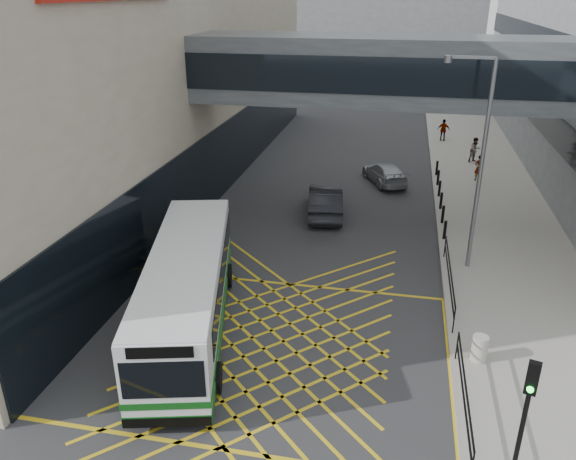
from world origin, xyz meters
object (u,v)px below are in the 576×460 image
Objects in this scene: pedestrian_b at (475,150)px; street_lamp at (478,154)px; car_white at (189,336)px; traffic_light at (526,409)px; pedestrian_a at (479,168)px; pedestrian_c at (444,130)px; car_silver at (385,172)px; bus at (188,288)px; car_dark at (325,200)px; litter_bin at (479,348)px.

street_lamp is at bearing -133.03° from pedestrian_b.
car_white is at bearing -150.80° from pedestrian_b.
traffic_light reaches higher than pedestrian_a.
car_white is 31.12m from pedestrian_c.
car_silver is at bearing 115.94° from traffic_light.
pedestrian_c is (9.87, 28.17, -0.58)m from bus.
bus is 6.76× the size of pedestrian_a.
car_dark is (2.57, 13.05, 0.13)m from car_white.
car_dark is at bearing 72.62° from pedestrian_c.
pedestrian_a is at bearing -128.51° from pedestrian_b.
litter_bin is 28.36m from pedestrian_c.
traffic_light is at bearing 76.26° from car_silver.
traffic_light is 2.26× the size of pedestrian_b.
litter_bin is (6.56, -11.72, -0.21)m from car_dark.
pedestrian_b is (1.81, 28.02, -1.60)m from traffic_light.
litter_bin is at bearing -15.37° from bus.
pedestrian_b is (11.68, 22.71, -0.58)m from bus.
litter_bin is at bearing -131.11° from pedestrian_b.
pedestrian_a reaches higher than litter_bin.
pedestrian_b reaches higher than pedestrian_a.
pedestrian_a is at bearing -148.11° from car_dark.
litter_bin is at bearing -176.06° from car_white.
bus reaches higher than car_white.
pedestrian_a is at bearing 102.23° from traffic_light.
car_silver is at bearing 74.49° from pedestrian_c.
street_lamp reaches higher than car_dark.
car_dark is at bearing -163.56° from pedestrian_b.
car_silver is (5.38, 18.99, -0.02)m from car_white.
car_dark is 18.23m from traffic_light.
car_silver is at bearing 57.00° from bus.
car_dark is 10.99m from pedestrian_a.
traffic_light reaches higher than litter_bin.
pedestrian_c is (-1.63, 9.55, 0.03)m from pedestrian_a.
bus is 29.86m from pedestrian_c.
car_dark is at bearing 146.49° from street_lamp.
bus is at bearing 66.49° from car_dark.
car_white is 9.23m from litter_bin.
car_white is at bearing 35.87° from pedestrian_a.
pedestrian_b is at bearing 48.55° from bus.
pedestrian_c is at bearing 89.62° from litter_bin.
car_white is 10.24m from traffic_light.
car_silver is 5.70m from pedestrian_a.
car_silver is 2.56× the size of pedestrian_b.
traffic_light is at bearing -129.82° from pedestrian_b.
car_silver is at bearing -123.67° from car_dark.
street_lamp reaches higher than bus.
car_white reaches higher than car_silver.
bus is at bearing 32.70° from pedestrian_a.
litter_bin is 22.99m from pedestrian_b.
pedestrian_a is (1.64, 23.94, -1.64)m from traffic_light.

